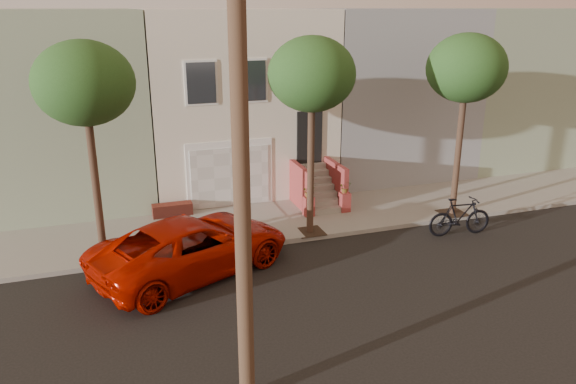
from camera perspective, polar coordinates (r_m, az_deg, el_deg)
name	(u,v)px	position (r m, az deg, el deg)	size (l,w,h in m)	color
ground	(327,296)	(14.90, 4.02, -10.60)	(90.00, 90.00, 0.00)	black
sidewalk	(268,222)	(19.43, -2.03, -3.12)	(40.00, 3.70, 0.15)	gray
house_row	(228,96)	(23.98, -6.21, 9.81)	(33.10, 11.70, 7.00)	beige
tree_left	(84,85)	(15.99, -20.21, 10.29)	(2.70, 2.57, 6.30)	#2D2116
tree_mid	(312,76)	(17.12, 2.47, 11.86)	(2.70, 2.57, 6.30)	#2D2116
tree_right	(466,69)	(19.77, 17.86, 11.91)	(2.70, 2.57, 6.30)	#2D2116
pickup_truck	(192,246)	(15.99, -9.80, -5.49)	(2.67, 5.80, 1.61)	#B00F00
motorcycle	(460,216)	(19.19, 17.25, -2.42)	(0.61, 2.17, 1.31)	black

